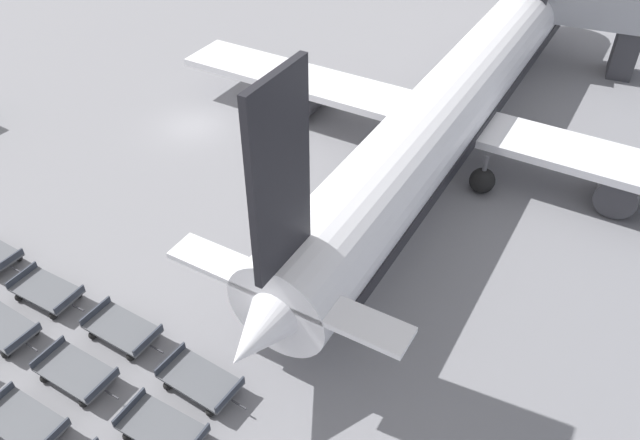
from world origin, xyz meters
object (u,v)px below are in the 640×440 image
at_px(baggage_dolly_row_mid_a_col_c, 76,372).
at_px(baggage_dolly_row_mid_b_col_d, 200,381).
at_px(airplane, 457,100).
at_px(baggage_dolly_row_mid_a_col_d, 162,429).
at_px(baggage_dolly_row_near_col_c, 24,423).
at_px(baggage_dolly_row_mid_b_col_b, 47,291).
at_px(baggage_dolly_row_mid_b_col_c, 123,329).
at_px(baggage_dolly_row_mid_a_col_b, 2,327).

bearing_deg(baggage_dolly_row_mid_a_col_c, baggage_dolly_row_mid_b_col_d, 22.65).
xyz_separation_m(airplane, baggage_dolly_row_mid_a_col_d, (-3.22, -23.27, -2.69)).
distance_m(baggage_dolly_row_near_col_c, baggage_dolly_row_mid_a_col_d, 5.05).
bearing_deg(baggage_dolly_row_near_col_c, baggage_dolly_row_mid_b_col_b, 129.18).
xyz_separation_m(baggage_dolly_row_mid_a_col_d, baggage_dolly_row_mid_b_col_d, (-0.02, 2.33, 0.00)).
relative_size(baggage_dolly_row_mid_a_col_c, baggage_dolly_row_mid_b_col_d, 1.00).
bearing_deg(baggage_dolly_row_mid_b_col_b, baggage_dolly_row_mid_a_col_d, -19.50).
xyz_separation_m(baggage_dolly_row_mid_b_col_c, baggage_dolly_row_mid_b_col_d, (4.37, -0.62, 0.00)).
bearing_deg(baggage_dolly_row_mid_a_col_d, baggage_dolly_row_mid_b_col_b, 160.50).
bearing_deg(baggage_dolly_row_near_col_c, baggage_dolly_row_mid_a_col_c, 88.31).
distance_m(baggage_dolly_row_near_col_c, baggage_dolly_row_mid_a_col_c, 2.51).
distance_m(baggage_dolly_row_mid_a_col_d, baggage_dolly_row_mid_b_col_b, 9.39).
height_order(baggage_dolly_row_mid_a_col_d, baggage_dolly_row_mid_b_col_b, same).
height_order(airplane, baggage_dolly_row_mid_b_col_d, airplane).
height_order(airplane, baggage_dolly_row_mid_a_col_d, airplane).
bearing_deg(baggage_dolly_row_near_col_c, baggage_dolly_row_mid_a_col_d, 24.13).
distance_m(baggage_dolly_row_mid_a_col_d, baggage_dolly_row_mid_b_col_d, 2.33).
relative_size(baggage_dolly_row_near_col_c, baggage_dolly_row_mid_a_col_b, 0.99).
relative_size(baggage_dolly_row_mid_a_col_d, baggage_dolly_row_mid_b_col_d, 0.99).
xyz_separation_m(baggage_dolly_row_mid_a_col_c, baggage_dolly_row_mid_b_col_b, (-4.31, 2.69, 0.00)).
xyz_separation_m(airplane, baggage_dolly_row_mid_b_col_b, (-12.07, -20.14, -2.69)).
bearing_deg(baggage_dolly_row_mid_b_col_d, baggage_dolly_row_mid_a_col_b, -170.07).
xyz_separation_m(baggage_dolly_row_mid_a_col_b, baggage_dolly_row_mid_b_col_c, (4.57, 2.19, 0.00)).
bearing_deg(baggage_dolly_row_mid_b_col_d, baggage_dolly_row_mid_a_col_d, -89.61).
bearing_deg(baggage_dolly_row_mid_a_col_d, baggage_dolly_row_mid_b_col_d, 90.39).
xyz_separation_m(baggage_dolly_row_mid_a_col_b, baggage_dolly_row_mid_a_col_d, (8.96, -0.77, 0.00)).
xyz_separation_m(baggage_dolly_row_near_col_c, baggage_dolly_row_mid_b_col_b, (-4.24, 5.20, 0.00)).
relative_size(baggage_dolly_row_mid_a_col_d, baggage_dolly_row_mid_b_col_c, 1.00).
distance_m(airplane, baggage_dolly_row_mid_b_col_c, 21.86).
bearing_deg(baggage_dolly_row_near_col_c, baggage_dolly_row_mid_b_col_d, 43.75).
bearing_deg(airplane, baggage_dolly_row_near_col_c, -107.18).
bearing_deg(baggage_dolly_row_near_col_c, airplane, 72.82).
distance_m(baggage_dolly_row_near_col_c, baggage_dolly_row_mid_b_col_b, 6.71).
bearing_deg(baggage_dolly_row_near_col_c, baggage_dolly_row_mid_a_col_b, 146.87).
relative_size(baggage_dolly_row_mid_a_col_c, baggage_dolly_row_mid_b_col_b, 1.00).
bearing_deg(baggage_dolly_row_mid_a_col_b, baggage_dolly_row_mid_b_col_d, 9.93).
height_order(baggage_dolly_row_near_col_c, baggage_dolly_row_mid_a_col_d, same).
height_order(baggage_dolly_row_mid_a_col_b, baggage_dolly_row_mid_b_col_d, same).
relative_size(baggage_dolly_row_near_col_c, baggage_dolly_row_mid_a_col_c, 1.00).
distance_m(baggage_dolly_row_mid_a_col_c, baggage_dolly_row_mid_b_col_c, 2.51).
distance_m(airplane, baggage_dolly_row_near_col_c, 26.65).
bearing_deg(baggage_dolly_row_mid_a_col_b, baggage_dolly_row_mid_b_col_b, 87.47).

